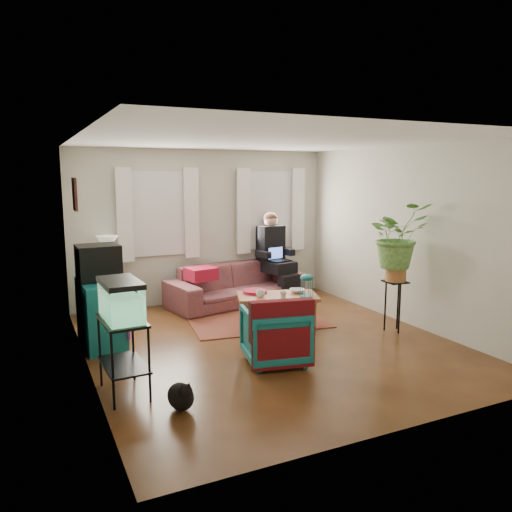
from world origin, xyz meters
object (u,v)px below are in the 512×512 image
sofa (236,278)px  coffee_table (277,311)px  dresser (101,313)px  plant_stand (394,306)px  aquarium_stand (124,357)px  side_table (110,293)px  armchair (275,332)px

sofa → coffee_table: size_ratio=2.04×
dresser → plant_stand: 3.98m
aquarium_stand → plant_stand: bearing=4.2°
side_table → aquarium_stand: 3.10m
coffee_table → plant_stand: plant_stand is taller
aquarium_stand → plant_stand: (3.83, 0.46, -0.03)m
side_table → coffee_table: 2.71m
sofa → side_table: sofa is taller
sofa → dresser: 2.66m
coffee_table → side_table: bearing=159.4°
side_table → armchair: size_ratio=0.90×
dresser → aquarium_stand: dresser is taller
aquarium_stand → coffee_table: (2.44, 1.35, -0.15)m
dresser → armchair: 2.30m
side_table → plant_stand: 4.35m
aquarium_stand → dresser: bearing=86.9°
side_table → plant_stand: (3.48, -2.61, 0.03)m
armchair → plant_stand: bearing=-159.4°
side_table → armchair: bearing=-64.3°
coffee_table → plant_stand: bearing=-13.6°
dresser → plant_stand: size_ratio=1.31×
armchair → dresser: bearing=-28.8°
armchair → coffee_table: armchair is taller
dresser → coffee_table: size_ratio=0.83×
armchair → coffee_table: 1.40m
dresser → aquarium_stand: size_ratio=1.22×
armchair → plant_stand: 2.09m
sofa → aquarium_stand: sofa is taller
side_table → aquarium_stand: (-0.35, -3.08, 0.06)m
sofa → side_table: bearing=161.3°
aquarium_stand → coffee_table: bearing=26.2°
sofa → side_table: (-2.04, 0.28, -0.13)m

